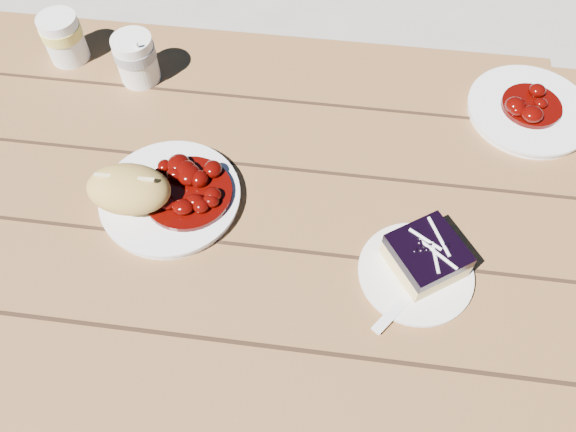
# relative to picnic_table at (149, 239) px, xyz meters

# --- Properties ---
(ground) EXTENTS (60.00, 60.00, 0.00)m
(ground) POSITION_rel_picnic_table_xyz_m (0.00, 0.00, -0.59)
(ground) COLOR #A19D92
(ground) RESTS_ON ground
(picnic_table) EXTENTS (2.00, 1.55, 0.75)m
(picnic_table) POSITION_rel_picnic_table_xyz_m (0.00, 0.00, 0.00)
(picnic_table) COLOR brown
(picnic_table) RESTS_ON ground
(main_plate) EXTENTS (0.23, 0.23, 0.02)m
(main_plate) POSITION_rel_picnic_table_xyz_m (0.08, -0.01, 0.17)
(main_plate) COLOR white
(main_plate) RESTS_ON picnic_table
(goulash_stew) EXTENTS (0.15, 0.15, 0.04)m
(goulash_stew) POSITION_rel_picnic_table_xyz_m (0.11, -0.01, 0.20)
(goulash_stew) COLOR #460502
(goulash_stew) RESTS_ON main_plate
(bread_roll) EXTENTS (0.14, 0.09, 0.07)m
(bread_roll) POSITION_rel_picnic_table_xyz_m (0.02, -0.03, 0.21)
(bread_roll) COLOR tan
(bread_roll) RESTS_ON main_plate
(dessert_plate) EXTENTS (0.17, 0.17, 0.01)m
(dessert_plate) POSITION_rel_picnic_table_xyz_m (0.48, -0.10, 0.17)
(dessert_plate) COLOR white
(dessert_plate) RESTS_ON picnic_table
(blueberry_cake) EXTENTS (0.14, 0.14, 0.06)m
(blueberry_cake) POSITION_rel_picnic_table_xyz_m (0.49, -0.08, 0.20)
(blueberry_cake) COLOR #EFD182
(blueberry_cake) RESTS_ON dessert_plate
(fork_dessert) EXTENTS (0.12, 0.14, 0.00)m
(fork_dessert) POSITION_rel_picnic_table_xyz_m (0.46, -0.15, 0.17)
(fork_dessert) COLOR white
(fork_dessert) RESTS_ON dessert_plate
(coffee_cup) EXTENTS (0.08, 0.08, 0.09)m
(coffee_cup) POSITION_rel_picnic_table_xyz_m (-0.05, 0.27, 0.21)
(coffee_cup) COLOR white
(coffee_cup) RESTS_ON picnic_table
(second_plate) EXTENTS (0.22, 0.22, 0.02)m
(second_plate) POSITION_rel_picnic_table_xyz_m (0.69, 0.27, 0.17)
(second_plate) COLOR white
(second_plate) RESTS_ON picnic_table
(second_stew) EXTENTS (0.11, 0.11, 0.04)m
(second_stew) POSITION_rel_picnic_table_xyz_m (0.69, 0.27, 0.20)
(second_stew) COLOR #460502
(second_stew) RESTS_ON second_plate
(second_cup) EXTENTS (0.08, 0.08, 0.09)m
(second_cup) POSITION_rel_picnic_table_xyz_m (-0.21, 0.31, 0.21)
(second_cup) COLOR white
(second_cup) RESTS_ON picnic_table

